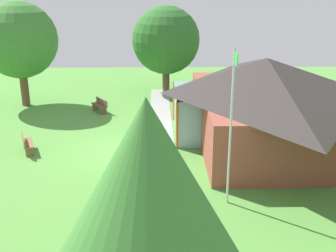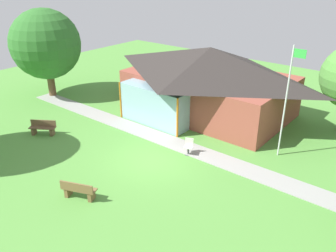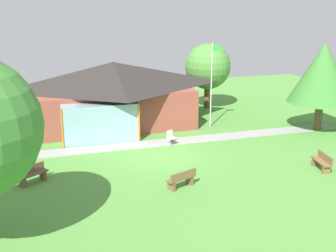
{
  "view_description": "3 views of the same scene",
  "coord_description": "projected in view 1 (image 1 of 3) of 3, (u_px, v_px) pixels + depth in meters",
  "views": [
    {
      "loc": [
        18.0,
        2.03,
        7.53
      ],
      "look_at": [
        -0.9,
        2.39,
        1.06
      ],
      "focal_mm": 43.51,
      "sensor_mm": 36.0,
      "label": 1
    },
    {
      "loc": [
        10.24,
        -11.39,
        8.98
      ],
      "look_at": [
        -0.05,
        1.31,
        1.39
      ],
      "focal_mm": 37.21,
      "sensor_mm": 36.0,
      "label": 2
    },
    {
      "loc": [
        -6.06,
        -21.57,
        8.32
      ],
      "look_at": [
        0.74,
        1.13,
        1.33
      ],
      "focal_mm": 45.71,
      "sensor_mm": 36.0,
      "label": 3
    }
  ],
  "objects": [
    {
      "name": "patio_chair_lawn_spare",
      "position": [
        152.0,
        154.0,
        18.31
      ],
      "size": [
        0.58,
        0.58,
        0.86
      ],
      "rotation": [
        0.0,
        0.0,
        3.55
      ],
      "color": "beige",
      "rests_on": "ground_plane"
    },
    {
      "name": "tree_west_hedge",
      "position": [
        166.0,
        40.0,
        29.78
      ],
      "size": [
        4.97,
        4.97,
        6.34
      ],
      "color": "brown",
      "rests_on": "ground_plane"
    },
    {
      "name": "bench_front_center",
      "position": [
        27.0,
        144.0,
        19.47
      ],
      "size": [
        1.55,
        0.98,
        0.84
      ],
      "rotation": [
        0.0,
        0.0,
        0.39
      ],
      "color": "brown",
      "rests_on": "ground_plane"
    },
    {
      "name": "pavilion",
      "position": [
        261.0,
        100.0,
        20.17
      ],
      "size": [
        11.1,
        8.06,
        4.31
      ],
      "color": "brown",
      "rests_on": "ground_plane"
    },
    {
      "name": "tree_lawn_corner",
      "position": [
        19.0,
        40.0,
        25.98
      ],
      "size": [
        4.91,
        4.91,
        6.79
      ],
      "color": "brown",
      "rests_on": "ground_plane"
    },
    {
      "name": "footpath",
      "position": [
        162.0,
        153.0,
        19.46
      ],
      "size": [
        25.47,
        1.48,
        0.03
      ],
      "primitive_type": "cube",
      "rotation": [
        0.0,
        0.0,
        0.01
      ],
      "color": "#999993",
      "rests_on": "ground_plane"
    },
    {
      "name": "bench_mid_left",
      "position": [
        100.0,
        106.0,
        25.75
      ],
      "size": [
        1.5,
        1.19,
        0.84
      ],
      "rotation": [
        0.0,
        0.0,
        3.72
      ],
      "color": "brown",
      "rests_on": "ground_plane"
    },
    {
      "name": "flagpole",
      "position": [
        231.0,
        122.0,
        13.98
      ],
      "size": [
        0.64,
        0.08,
        5.7
      ],
      "color": "silver",
      "rests_on": "ground_plane"
    },
    {
      "name": "ground_plane",
      "position": [
        118.0,
        153.0,
        19.43
      ],
      "size": [
        44.0,
        44.0,
        0.0
      ],
      "primitive_type": "plane",
      "color": "#54933D"
    },
    {
      "name": "tree_east_hedge",
      "position": [
        148.0,
        199.0,
        7.48
      ],
      "size": [
        4.3,
        4.3,
        5.78
      ],
      "color": "brown",
      "rests_on": "ground_plane"
    }
  ]
}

